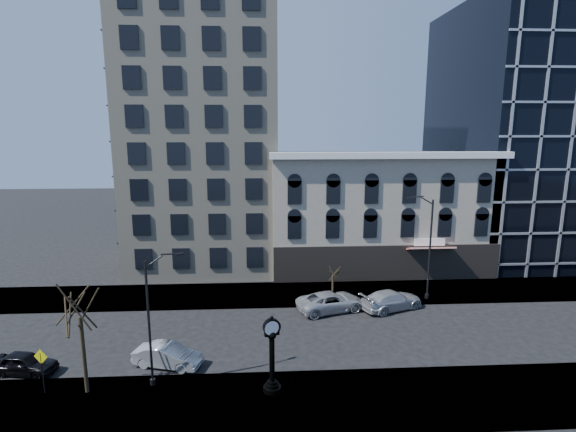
{
  "coord_description": "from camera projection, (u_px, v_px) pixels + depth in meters",
  "views": [
    {
      "loc": [
        0.08,
        -30.0,
        14.87
      ],
      "look_at": [
        2.0,
        4.0,
        8.0
      ],
      "focal_mm": 28.0,
      "sensor_mm": 36.0,
      "label": 1
    }
  ],
  "objects": [
    {
      "name": "ground",
      "position": [
        263.0,
        336.0,
        32.3
      ],
      "size": [
        160.0,
        160.0,
        0.0
      ],
      "primitive_type": "plane",
      "color": "black",
      "rests_on": "ground"
    },
    {
      "name": "street_lamp_far",
      "position": [
        424.0,
        220.0,
        37.63
      ],
      "size": [
        2.39,
        0.36,
        9.22
      ],
      "rotation": [
        0.0,
        0.0,
        3.16
      ],
      "color": "black",
      "rests_on": "sidewalk_far"
    },
    {
      "name": "car_near_b",
      "position": [
        168.0,
        356.0,
        28.14
      ],
      "size": [
        4.53,
        2.58,
        1.41
      ],
      "primitive_type": "imported",
      "rotation": [
        0.0,
        0.0,
        1.3
      ],
      "color": "#A5A8AD",
      "rests_on": "ground"
    },
    {
      "name": "warning_sign",
      "position": [
        41.0,
        363.0,
        24.89
      ],
      "size": [
        0.84,
        0.27,
        2.64
      ],
      "rotation": [
        0.0,
        0.0,
        -0.27
      ],
      "color": "black",
      "rests_on": "sidewalk_near"
    },
    {
      "name": "street_clock",
      "position": [
        272.0,
        358.0,
        25.03
      ],
      "size": [
        1.03,
        1.03,
        4.53
      ],
      "rotation": [
        0.0,
        0.0,
        0.34
      ],
      "color": "black",
      "rests_on": "sidewalk_near"
    },
    {
      "name": "victorian_row",
      "position": [
        376.0,
        211.0,
        47.33
      ],
      "size": [
        22.6,
        11.19,
        12.5
      ],
      "color": "#A99E8B",
      "rests_on": "ground"
    },
    {
      "name": "car_far_b",
      "position": [
        392.0,
        300.0,
        36.92
      ],
      "size": [
        5.82,
        4.07,
        1.56
      ],
      "primitive_type": "imported",
      "rotation": [
        0.0,
        0.0,
        1.96
      ],
      "color": "#A5A8AD",
      "rests_on": "ground"
    },
    {
      "name": "sidewalk_far",
      "position": [
        263.0,
        294.0,
        40.12
      ],
      "size": [
        160.0,
        6.0,
        0.12
      ],
      "primitive_type": "cube",
      "color": "#99968B",
      "rests_on": "ground"
    },
    {
      "name": "glass_office",
      "position": [
        539.0,
        133.0,
        51.76
      ],
      "size": [
        20.0,
        20.15,
        28.0
      ],
      "color": "black",
      "rests_on": "ground"
    },
    {
      "name": "bare_tree_far",
      "position": [
        333.0,
        271.0,
        38.67
      ],
      "size": [
        1.92,
        1.92,
        3.29
      ],
      "color": "#322919",
      "rests_on": "sidewalk_far"
    },
    {
      "name": "cream_tower",
      "position": [
        202.0,
        82.0,
        46.62
      ],
      "size": [
        15.9,
        15.4,
        42.5
      ],
      "color": "#BDB298",
      "rests_on": "ground"
    },
    {
      "name": "street_lamp_near",
      "position": [
        157.0,
        285.0,
        25.13
      ],
      "size": [
        1.92,
        1.01,
        7.91
      ],
      "rotation": [
        0.0,
        0.0,
        0.42
      ],
      "color": "black",
      "rests_on": "sidewalk_near"
    },
    {
      "name": "car_near_a",
      "position": [
        25.0,
        363.0,
        27.34
      ],
      "size": [
        4.09,
        2.21,
        1.32
      ],
      "primitive_type": "imported",
      "rotation": [
        0.0,
        0.0,
        1.4
      ],
      "color": "black",
      "rests_on": "ground"
    },
    {
      "name": "car_far_a",
      "position": [
        331.0,
        302.0,
        36.6
      ],
      "size": [
        6.11,
        4.13,
        1.56
      ],
      "primitive_type": "imported",
      "rotation": [
        0.0,
        0.0,
        1.87
      ],
      "color": "#A5A8AD",
      "rests_on": "ground"
    },
    {
      "name": "bare_tree_near",
      "position": [
        78.0,
        300.0,
        24.27
      ],
      "size": [
        4.23,
        4.23,
        7.26
      ],
      "color": "#322919",
      "rests_on": "sidewalk_near"
    },
    {
      "name": "sidewalk_near",
      "position": [
        264.0,
        402.0,
        24.46
      ],
      "size": [
        160.0,
        6.0,
        0.12
      ],
      "primitive_type": "cube",
      "color": "#99968B",
      "rests_on": "ground"
    }
  ]
}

